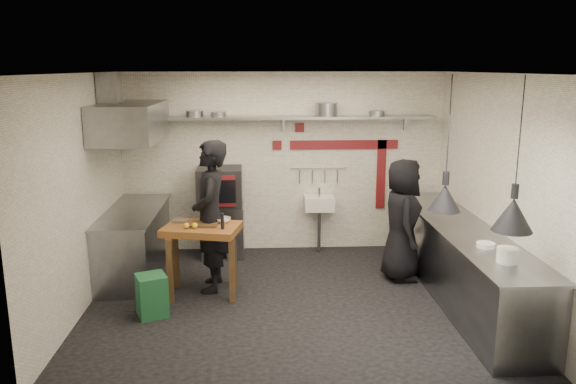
{
  "coord_description": "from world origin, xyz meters",
  "views": [
    {
      "loc": [
        -0.38,
        -6.58,
        2.87
      ],
      "look_at": [
        -0.02,
        0.3,
        1.33
      ],
      "focal_mm": 35.0,
      "sensor_mm": 36.0,
      "label": 1
    }
  ],
  "objects_px": {
    "chef_left": "(211,216)",
    "oven_stand": "(223,230)",
    "combi_oven": "(220,186)",
    "prep_table": "(203,260)",
    "green_bin": "(152,295)",
    "chef_right": "(402,220)"
  },
  "relations": [
    {
      "from": "oven_stand",
      "to": "chef_left",
      "type": "height_order",
      "value": "chef_left"
    },
    {
      "from": "combi_oven",
      "to": "prep_table",
      "type": "height_order",
      "value": "combi_oven"
    },
    {
      "from": "combi_oven",
      "to": "green_bin",
      "type": "xyz_separation_m",
      "value": [
        -0.67,
        -2.16,
        -0.84
      ]
    },
    {
      "from": "chef_right",
      "to": "green_bin",
      "type": "bearing_deg",
      "value": 112.0
    },
    {
      "from": "prep_table",
      "to": "chef_right",
      "type": "relative_size",
      "value": 0.55
    },
    {
      "from": "combi_oven",
      "to": "green_bin",
      "type": "bearing_deg",
      "value": -108.2
    },
    {
      "from": "chef_left",
      "to": "oven_stand",
      "type": "bearing_deg",
      "value": 177.72
    },
    {
      "from": "oven_stand",
      "to": "chef_right",
      "type": "bearing_deg",
      "value": -24.6
    },
    {
      "from": "combi_oven",
      "to": "chef_left",
      "type": "relative_size",
      "value": 0.34
    },
    {
      "from": "oven_stand",
      "to": "prep_table",
      "type": "relative_size",
      "value": 0.87
    },
    {
      "from": "green_bin",
      "to": "prep_table",
      "type": "bearing_deg",
      "value": 48.05
    },
    {
      "from": "prep_table",
      "to": "chef_left",
      "type": "distance_m",
      "value": 0.57
    },
    {
      "from": "green_bin",
      "to": "combi_oven",
      "type": "bearing_deg",
      "value": 72.71
    },
    {
      "from": "chef_right",
      "to": "oven_stand",
      "type": "bearing_deg",
      "value": 70.4
    },
    {
      "from": "chef_left",
      "to": "green_bin",
      "type": "bearing_deg",
      "value": -38.31
    },
    {
      "from": "green_bin",
      "to": "prep_table",
      "type": "xyz_separation_m",
      "value": [
        0.54,
        0.61,
        0.21
      ]
    },
    {
      "from": "combi_oven",
      "to": "green_bin",
      "type": "distance_m",
      "value": 2.41
    },
    {
      "from": "chef_left",
      "to": "chef_right",
      "type": "relative_size",
      "value": 1.18
    },
    {
      "from": "oven_stand",
      "to": "prep_table",
      "type": "xyz_separation_m",
      "value": [
        -0.16,
        -1.53,
        0.06
      ]
    },
    {
      "from": "oven_stand",
      "to": "green_bin",
      "type": "distance_m",
      "value": 2.26
    },
    {
      "from": "oven_stand",
      "to": "green_bin",
      "type": "bearing_deg",
      "value": -109.2
    },
    {
      "from": "prep_table",
      "to": "chef_left",
      "type": "height_order",
      "value": "chef_left"
    }
  ]
}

